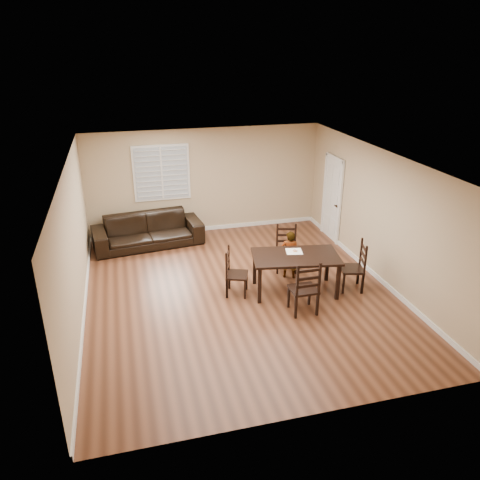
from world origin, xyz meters
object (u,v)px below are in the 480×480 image
donut (295,250)px  chair_right (358,268)px  chair_near (286,248)px  sofa (148,231)px  chair_left (231,274)px  chair_far (306,292)px  child (289,255)px  dining_table (296,259)px

donut → chair_right: bearing=-18.5°
chair_near → sofa: size_ratio=0.39×
chair_near → chair_left: size_ratio=1.05×
sofa → chair_left: bearing=-70.7°
donut → chair_far: bearing=-99.4°
chair_right → child: size_ratio=0.98×
chair_right → sofa: 5.15m
dining_table → chair_right: size_ratio=1.76×
dining_table → sofa: (-2.67, 3.09, -0.32)m
chair_near → child: child is taller
dining_table → chair_near: chair_near is taller
dining_table → donut: bearing=83.7°
chair_far → chair_left: size_ratio=1.10×
dining_table → sofa: size_ratio=0.69×
donut → sofa: donut is taller
child → sofa: 3.72m
child → donut: 0.51m
chair_near → chair_left: bearing=-134.9°
chair_far → sofa: 4.73m
chair_far → child: (0.23, 1.50, 0.04)m
chair_left → sofa: 3.19m
chair_far → donut: (0.18, 1.08, 0.33)m
dining_table → donut: 0.22m
donut → sofa: bearing=133.1°
dining_table → chair_far: size_ratio=1.69×
child → sofa: (-2.77, 2.49, -0.14)m
chair_left → chair_right: size_ratio=0.94×
dining_table → donut: donut is taller
chair_left → child: 1.41m
dining_table → child: bearing=90.0°
donut → sofa: size_ratio=0.03×
dining_table → child: size_ratio=1.73×
child → dining_table: bearing=101.2°
dining_table → chair_near: bearing=89.3°
chair_near → sofa: (-2.86, 2.03, -0.08)m
chair_left → child: (1.36, 0.37, 0.09)m
child → donut: (-0.05, -0.42, 0.29)m
chair_near → donut: size_ratio=11.22×
chair_left → chair_right: bearing=-80.0°
chair_far → child: chair_far is taller
chair_near → chair_right: 1.67m
chair_near → sofa: 3.51m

